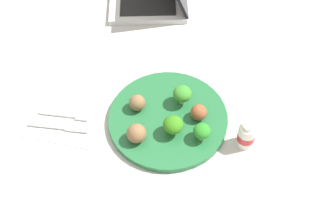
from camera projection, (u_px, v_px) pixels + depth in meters
name	position (u px, v px, depth m)	size (l,w,h in m)	color
ground_plane	(168.00, 121.00, 1.05)	(4.00, 4.00, 0.00)	#B2B2AD
plate	(168.00, 119.00, 1.04)	(0.28, 0.28, 0.02)	#236638
broccoli_floret_front_left	(182.00, 94.00, 1.03)	(0.04, 0.04, 0.05)	#A4C674
broccoli_floret_mid_right	(202.00, 131.00, 0.98)	(0.04, 0.04, 0.04)	#8CC77B
broccoli_floret_mid_left	(173.00, 125.00, 0.98)	(0.05, 0.05, 0.05)	#A2C46E
meatball_far_rim	(137.00, 133.00, 0.98)	(0.04, 0.04, 0.04)	brown
meatball_near_rim	(199.00, 112.00, 1.02)	(0.04, 0.04, 0.04)	brown
meatball_back_right	(137.00, 103.00, 1.03)	(0.04, 0.04, 0.04)	brown
napkin	(62.00, 121.00, 1.04)	(0.17, 0.12, 0.01)	white
fork	(67.00, 115.00, 1.05)	(0.12, 0.02, 0.01)	silver
knife	(61.00, 127.00, 1.03)	(0.15, 0.02, 0.01)	silver
yogurt_bottle	(246.00, 135.00, 0.98)	(0.04, 0.04, 0.08)	white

